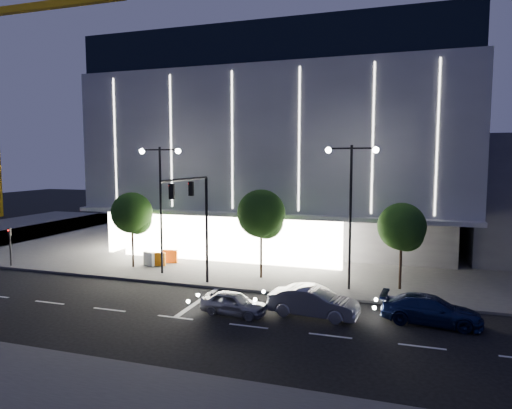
{
  "coord_description": "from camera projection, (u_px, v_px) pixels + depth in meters",
  "views": [
    {
      "loc": [
        13.0,
        -21.96,
        8.14
      ],
      "look_at": [
        3.27,
        8.15,
        5.0
      ],
      "focal_mm": 32.0,
      "sensor_mm": 36.0,
      "label": 1
    }
  ],
  "objects": [
    {
      "name": "traffic_mast",
      "position": [
        197.0,
        210.0,
        27.93
      ],
      "size": [
        0.33,
        5.89,
        7.07
      ],
      "color": "black",
      "rests_on": "ground"
    },
    {
      "name": "tree_left",
      "position": [
        132.0,
        215.0,
        33.65
      ],
      "size": [
        3.02,
        3.02,
        5.72
      ],
      "color": "black",
      "rests_on": "ground"
    },
    {
      "name": "tree_right",
      "position": [
        402.0,
        229.0,
        27.85
      ],
      "size": [
        2.91,
        2.91,
        5.51
      ],
      "color": "black",
      "rests_on": "ground"
    },
    {
      "name": "barrier_c",
      "position": [
        158.0,
        259.0,
        34.27
      ],
      "size": [
        1.13,
        0.47,
        1.0
      ],
      "primitive_type": "cube",
      "rotation": [
        0.0,
        0.0,
        0.21
      ],
      "color": "orange",
      "rests_on": "sidewalk_museum"
    },
    {
      "name": "street_lamp_west",
      "position": [
        161.0,
        191.0,
        31.59
      ],
      "size": [
        3.16,
        0.36,
        9.0
      ],
      "color": "black",
      "rests_on": "ground"
    },
    {
      "name": "ped_signal_far",
      "position": [
        10.0,
        243.0,
        34.24
      ],
      "size": [
        0.22,
        0.24,
        3.0
      ],
      "color": "black",
      "rests_on": "ground"
    },
    {
      "name": "sidewalk_museum",
      "position": [
        319.0,
        238.0,
        46.76
      ],
      "size": [
        70.0,
        40.0,
        0.15
      ],
      "primitive_type": "cube",
      "color": "#474747",
      "rests_on": "ground"
    },
    {
      "name": "car_third",
      "position": [
        431.0,
        310.0,
        22.62
      ],
      "size": [
        4.96,
        2.35,
        1.4
      ],
      "primitive_type": "imported",
      "rotation": [
        0.0,
        0.0,
        1.49
      ],
      "color": "#14204C",
      "rests_on": "ground"
    },
    {
      "name": "car_lead",
      "position": [
        234.0,
        303.0,
        23.95
      ],
      "size": [
        3.68,
        1.73,
        1.22
      ],
      "primitive_type": "imported",
      "rotation": [
        0.0,
        0.0,
        1.49
      ],
      "color": "#9FA1A6",
      "rests_on": "ground"
    },
    {
      "name": "barrier_b",
      "position": [
        149.0,
        259.0,
        34.4
      ],
      "size": [
        1.11,
        0.67,
        1.0
      ],
      "primitive_type": "cube",
      "rotation": [
        0.0,
        0.0,
        -0.41
      ],
      "color": "white",
      "rests_on": "sidewalk_museum"
    },
    {
      "name": "barrier_a",
      "position": [
        170.0,
        256.0,
        35.33
      ],
      "size": [
        1.13,
        0.42,
        1.0
      ],
      "primitive_type": "cube",
      "rotation": [
        0.0,
        0.0,
        0.16
      ],
      "color": "orange",
      "rests_on": "sidewalk_museum"
    },
    {
      "name": "street_lamp_east",
      "position": [
        351.0,
        196.0,
        27.61
      ],
      "size": [
        3.16,
        0.36,
        9.0
      ],
      "color": "black",
      "rests_on": "ground"
    },
    {
      "name": "car_second",
      "position": [
        313.0,
        302.0,
        23.66
      ],
      "size": [
        4.8,
        2.06,
        1.54
      ],
      "primitive_type": "imported",
      "rotation": [
        0.0,
        0.0,
        1.48
      ],
      "color": "#999BA0",
      "rests_on": "ground"
    },
    {
      "name": "museum",
      "position": [
        297.0,
        148.0,
        44.87
      ],
      "size": [
        30.0,
        25.8,
        18.0
      ],
      "color": "#4C4C51",
      "rests_on": "ground"
    },
    {
      "name": "ground",
      "position": [
        156.0,
        305.0,
        25.58
      ],
      "size": [
        160.0,
        160.0,
        0.0
      ],
      "primitive_type": "plane",
      "color": "black",
      "rests_on": "ground"
    },
    {
      "name": "tree_mid",
      "position": [
        262.0,
        216.0,
        30.56
      ],
      "size": [
        3.25,
        3.25,
        6.15
      ],
      "color": "black",
      "rests_on": "ground"
    }
  ]
}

